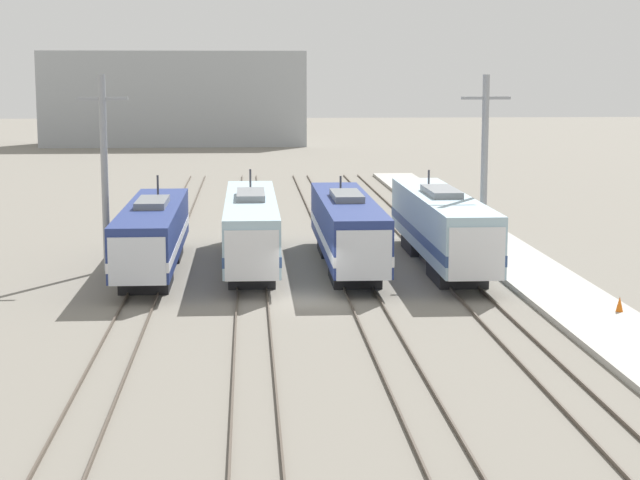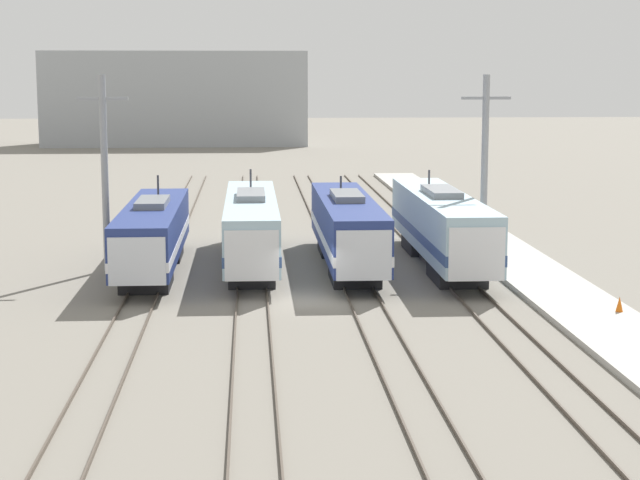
{
  "view_description": "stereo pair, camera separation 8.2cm",
  "coord_description": "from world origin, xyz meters",
  "px_view_note": "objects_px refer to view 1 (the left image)",
  "views": [
    {
      "loc": [
        -2.74,
        -48.42,
        10.51
      ],
      "look_at": [
        0.76,
        3.07,
        2.38
      ],
      "focal_mm": 60.0,
      "sensor_mm": 36.0,
      "label": 1
    },
    {
      "loc": [
        -2.65,
        -48.42,
        10.51
      ],
      "look_at": [
        0.76,
        3.07,
        2.38
      ],
      "focal_mm": 60.0,
      "sensor_mm": 36.0,
      "label": 2
    }
  ],
  "objects_px": {
    "locomotive_center_left": "(251,229)",
    "catenary_tower_right": "(484,168)",
    "locomotive_center_right": "(347,230)",
    "traffic_cone": "(620,304)",
    "locomotive_far_right": "(442,227)",
    "catenary_tower_left": "(104,171)",
    "locomotive_far_left": "(152,236)"
  },
  "relations": [
    {
      "from": "locomotive_center_left",
      "to": "traffic_cone",
      "type": "relative_size",
      "value": 27.42
    },
    {
      "from": "locomotive_center_right",
      "to": "catenary_tower_right",
      "type": "xyz_separation_m",
      "value": [
        7.44,
        0.23,
        3.27
      ]
    },
    {
      "from": "locomotive_center_left",
      "to": "traffic_cone",
      "type": "xyz_separation_m",
      "value": [
        15.84,
        -13.05,
        -1.52
      ]
    },
    {
      "from": "locomotive_center_left",
      "to": "catenary_tower_right",
      "type": "xyz_separation_m",
      "value": [
        12.62,
        -0.34,
        3.26
      ]
    },
    {
      "from": "locomotive_far_left",
      "to": "locomotive_far_right",
      "type": "height_order",
      "value": "locomotive_far_right"
    },
    {
      "from": "catenary_tower_right",
      "to": "traffic_cone",
      "type": "distance_m",
      "value": 13.95
    },
    {
      "from": "locomotive_far_left",
      "to": "traffic_cone",
      "type": "height_order",
      "value": "locomotive_far_left"
    },
    {
      "from": "locomotive_far_left",
      "to": "locomotive_far_right",
      "type": "distance_m",
      "value": 15.58
    },
    {
      "from": "catenary_tower_right",
      "to": "locomotive_center_left",
      "type": "bearing_deg",
      "value": 178.45
    },
    {
      "from": "locomotive_center_left",
      "to": "locomotive_center_right",
      "type": "bearing_deg",
      "value": -6.25
    },
    {
      "from": "locomotive_far_right",
      "to": "traffic_cone",
      "type": "bearing_deg",
      "value": -66.47
    },
    {
      "from": "locomotive_center_left",
      "to": "traffic_cone",
      "type": "height_order",
      "value": "locomotive_center_left"
    },
    {
      "from": "locomotive_center_left",
      "to": "catenary_tower_right",
      "type": "distance_m",
      "value": 13.04
    },
    {
      "from": "locomotive_far_right",
      "to": "catenary_tower_left",
      "type": "height_order",
      "value": "catenary_tower_left"
    },
    {
      "from": "locomotive_far_left",
      "to": "locomotive_center_left",
      "type": "relative_size",
      "value": 0.92
    },
    {
      "from": "locomotive_center_left",
      "to": "locomotive_far_right",
      "type": "distance_m",
      "value": 10.37
    },
    {
      "from": "locomotive_center_right",
      "to": "traffic_cone",
      "type": "relative_size",
      "value": 26.29
    },
    {
      "from": "locomotive_center_right",
      "to": "catenary_tower_left",
      "type": "distance_m",
      "value": 13.29
    },
    {
      "from": "locomotive_far_right",
      "to": "locomotive_far_left",
      "type": "bearing_deg",
      "value": -176.12
    },
    {
      "from": "locomotive_far_right",
      "to": "catenary_tower_right",
      "type": "bearing_deg",
      "value": 3.32
    },
    {
      "from": "catenary_tower_right",
      "to": "traffic_cone",
      "type": "relative_size",
      "value": 15.51
    },
    {
      "from": "locomotive_far_right",
      "to": "catenary_tower_right",
      "type": "xyz_separation_m",
      "value": [
        2.26,
        0.13,
        3.18
      ]
    },
    {
      "from": "traffic_cone",
      "to": "locomotive_center_left",
      "type": "bearing_deg",
      "value": 140.51
    },
    {
      "from": "catenary_tower_left",
      "to": "traffic_cone",
      "type": "height_order",
      "value": "catenary_tower_left"
    },
    {
      "from": "locomotive_center_left",
      "to": "locomotive_far_right",
      "type": "xyz_separation_m",
      "value": [
        10.36,
        -0.47,
        0.07
      ]
    },
    {
      "from": "locomotive_center_left",
      "to": "catenary_tower_left",
      "type": "bearing_deg",
      "value": -177.46
    },
    {
      "from": "locomotive_far_left",
      "to": "catenary_tower_left",
      "type": "xyz_separation_m",
      "value": [
        -2.52,
        1.18,
        3.35
      ]
    },
    {
      "from": "locomotive_center_right",
      "to": "locomotive_far_right",
      "type": "bearing_deg",
      "value": 1.06
    },
    {
      "from": "locomotive_far_left",
      "to": "locomotive_center_left",
      "type": "distance_m",
      "value": 5.4
    },
    {
      "from": "locomotive_center_left",
      "to": "locomotive_far_right",
      "type": "bearing_deg",
      "value": -2.61
    },
    {
      "from": "catenary_tower_left",
      "to": "locomotive_center_right",
      "type": "bearing_deg",
      "value": -1.01
    },
    {
      "from": "locomotive_center_left",
      "to": "locomotive_center_right",
      "type": "distance_m",
      "value": 5.21
    }
  ]
}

